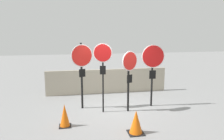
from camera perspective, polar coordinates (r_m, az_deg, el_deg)
ground_plane at (r=8.43m, az=1.28°, el=-10.13°), size 40.00×40.00×0.00m
fence_back at (r=10.33m, az=-1.19°, el=-2.96°), size 5.69×0.12×1.15m
stop_sign_0 at (r=8.13m, az=-7.89°, el=1.83°), size 0.79×0.29×2.50m
stop_sign_1 at (r=7.63m, az=-2.43°, el=2.37°), size 0.66×0.18×2.51m
stop_sign_2 at (r=7.80m, az=4.57°, el=0.18°), size 0.62×0.37×2.23m
stop_sign_3 at (r=8.44m, az=10.62°, el=1.95°), size 0.88×0.16×2.42m
traffic_cone_0 at (r=6.49m, az=6.28°, el=-13.38°), size 0.46×0.46×0.69m
traffic_cone_1 at (r=7.03m, az=-12.26°, el=-11.54°), size 0.36×0.36×0.72m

